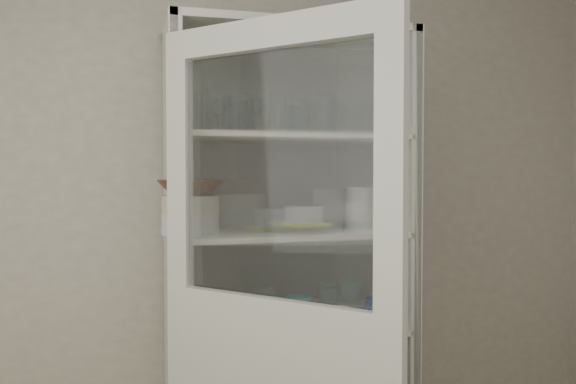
{
  "coord_description": "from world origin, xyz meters",
  "views": [
    {
      "loc": [
        -0.47,
        -1.18,
        1.51
      ],
      "look_at": [
        0.2,
        1.27,
        1.42
      ],
      "focal_mm": 38.0,
      "sensor_mm": 36.0,
      "label": 1
    }
  ],
  "objects": [
    {
      "name": "cream_bowl",
      "position": [
        -0.21,
        1.23,
        1.38
      ],
      "size": [
        0.28,
        0.28,
        0.07
      ],
      "primitive_type": "cylinder",
      "rotation": [
        0.0,
        0.0,
        0.3
      ],
      "color": "beige",
      "rests_on": "plate_stack_front"
    },
    {
      "name": "mug_white",
      "position": [
        0.38,
        1.13,
        0.91
      ],
      "size": [
        0.11,
        0.11,
        0.09
      ],
      "primitive_type": "imported",
      "rotation": [
        0.0,
        0.0,
        0.05
      ],
      "color": "silver",
      "rests_on": "shelf_mugs"
    },
    {
      "name": "tumbler_9",
      "position": [
        -0.0,
        1.3,
        1.73
      ],
      "size": [
        0.07,
        0.07,
        0.13
      ],
      "primitive_type": "cylinder",
      "rotation": [
        0.0,
        0.0,
        -0.08
      ],
      "color": "silver",
      "rests_on": "shelf_glass"
    },
    {
      "name": "pantry_cabinet",
      "position": [
        0.2,
        1.34,
        0.94
      ],
      "size": [
        1.0,
        0.45,
        2.1
      ],
      "color": "silver",
      "rests_on": "floor"
    },
    {
      "name": "tumbler_11",
      "position": [
        0.34,
        1.28,
        1.73
      ],
      "size": [
        0.09,
        0.09,
        0.14
      ],
      "primitive_type": "cylinder",
      "rotation": [
        0.0,
        0.0,
        0.23
      ],
      "color": "silver",
      "rests_on": "shelf_glass"
    },
    {
      "name": "goblet_0",
      "position": [
        -0.08,
        1.38,
        1.74
      ],
      "size": [
        0.07,
        0.07,
        0.16
      ],
      "primitive_type": null,
      "color": "silver",
      "rests_on": "shelf_glass"
    },
    {
      "name": "tumbler_2",
      "position": [
        -0.03,
        1.15,
        1.74
      ],
      "size": [
        0.1,
        0.1,
        0.15
      ],
      "primitive_type": "cylinder",
      "rotation": [
        0.0,
        0.0,
        0.4
      ],
      "color": "silver",
      "rests_on": "shelf_glass"
    },
    {
      "name": "tumbler_3",
      "position": [
        0.32,
        1.14,
        1.74
      ],
      "size": [
        0.09,
        0.09,
        0.15
      ],
      "primitive_type": "cylinder",
      "rotation": [
        0.0,
        0.0,
        -0.19
      ],
      "color": "silver",
      "rests_on": "shelf_glass"
    },
    {
      "name": "goblet_1",
      "position": [
        0.08,
        1.38,
        1.75
      ],
      "size": [
        0.08,
        0.08,
        0.18
      ],
      "primitive_type": null,
      "color": "silver",
      "rests_on": "shelf_glass"
    },
    {
      "name": "wall_back",
      "position": [
        0.0,
        1.5,
        1.3
      ],
      "size": [
        3.6,
        0.02,
        2.6
      ],
      "primitive_type": "cube",
      "color": "#A2978B",
      "rests_on": "ground"
    },
    {
      "name": "tumbler_0",
      "position": [
        -0.18,
        1.12,
        1.74
      ],
      "size": [
        0.08,
        0.08,
        0.16
      ],
      "primitive_type": "cylinder",
      "rotation": [
        0.0,
        0.0,
        -0.01
      ],
      "color": "silver",
      "rests_on": "shelf_glass"
    },
    {
      "name": "teal_jar",
      "position": [
        0.15,
        1.32,
        0.91
      ],
      "size": [
        0.08,
        0.08,
        0.1
      ],
      "color": "teal",
      "rests_on": "shelf_mugs"
    },
    {
      "name": "mug_blue",
      "position": [
        0.59,
        1.21,
        0.91
      ],
      "size": [
        0.17,
        0.17,
        0.11
      ],
      "primitive_type": "imported",
      "rotation": [
        0.0,
        0.0,
        -0.37
      ],
      "color": "navy",
      "rests_on": "shelf_mugs"
    },
    {
      "name": "white_ramekin",
      "position": [
        0.27,
        1.28,
        1.33
      ],
      "size": [
        0.2,
        0.2,
        0.07
      ],
      "primitive_type": "cylinder",
      "rotation": [
        0.0,
        0.0,
        0.19
      ],
      "color": "silver",
      "rests_on": "yellow_trivet"
    },
    {
      "name": "measuring_cups",
      "position": [
        0.05,
        1.18,
        0.88
      ],
      "size": [
        0.1,
        0.1,
        0.04
      ],
      "primitive_type": "cylinder",
      "color": "silver",
      "rests_on": "shelf_mugs"
    },
    {
      "name": "tumbler_8",
      "position": [
        0.02,
        1.25,
        1.73
      ],
      "size": [
        0.08,
        0.08,
        0.13
      ],
      "primitive_type": "cylinder",
      "rotation": [
        0.0,
        0.0,
        -0.16
      ],
      "color": "silver",
      "rests_on": "shelf_glass"
    },
    {
      "name": "plate_stack_front",
      "position": [
        -0.21,
        1.23,
        1.3
      ],
      "size": [
        0.23,
        0.23,
        0.08
      ],
      "primitive_type": "cylinder",
      "color": "silver",
      "rests_on": "shelf_plates"
    },
    {
      "name": "goblet_2",
      "position": [
        0.31,
        1.36,
        1.74
      ],
      "size": [
        0.07,
        0.07,
        0.17
      ],
      "primitive_type": null,
      "color": "silver",
      "rests_on": "shelf_glass"
    },
    {
      "name": "tumbler_1",
      "position": [
        -0.2,
        1.17,
        1.74
      ],
      "size": [
        0.09,
        0.09,
        0.15
      ],
      "primitive_type": "cylinder",
      "rotation": [
        0.0,
        0.0,
        0.24
      ],
      "color": "silver",
      "rests_on": "shelf_glass"
    },
    {
      "name": "tumbler_10",
      "position": [
        0.24,
        1.3,
        1.72
      ],
      "size": [
        0.07,
        0.07,
        0.12
      ],
      "primitive_type": "cylinder",
      "rotation": [
        0.0,
        0.0,
        0.18
      ],
      "color": "silver",
      "rests_on": "shelf_glass"
    },
    {
      "name": "grey_bowl_stack",
      "position": [
        0.52,
        1.27,
        1.35
      ],
      "size": [
        0.12,
        0.12,
        0.18
      ],
      "primitive_type": "cylinder",
      "color": "#BCBCBC",
      "rests_on": "shelf_plates"
    },
    {
      "name": "tumbler_7",
      "position": [
        -0.21,
        1.27,
        1.73
      ],
      "size": [
        0.1,
        0.1,
        0.15
      ],
      "primitive_type": "cylinder",
      "rotation": [
        0.0,
        0.0,
        0.43
      ],
      "color": "silver",
      "rests_on": "shelf_glass"
    },
    {
      "name": "terracotta_bowl",
      "position": [
        -0.21,
        1.23,
        1.45
      ],
      "size": [
        0.28,
        0.28,
        0.06
      ],
      "primitive_type": "imported",
      "rotation": [
        0.0,
        0.0,
        0.14
      ],
      "color": "#492115",
      "rests_on": "cream_bowl"
    },
    {
      "name": "glass_platter",
      "position": [
        0.27,
        1.28,
        1.27
      ],
      "size": [
        0.39,
        0.39,
        0.02
      ],
      "primitive_type": "cylinder",
      "rotation": [
        0.0,
        0.0,
        -0.11
      ],
      "color": "silver",
      "rests_on": "shelf_plates"
    },
    {
      "name": "tumbler_5",
      "position": [
        0.31,
        1.15,
        1.73
      ],
      "size": [
        0.09,
        0.09,
        0.14
      ],
      "primitive_type": "cylinder",
      "rotation": [
        0.0,
        0.0,
        -0.41
      ],
      "color": "silver",
      "rests_on": "shelf_glass"
    },
    {
      "name": "mug_teal",
      "position": [
        0.27,
        1.34,
        0.92
      ],
      "size": [
        0.15,
        0.15,
        0.11
      ],
      "primitive_type": "imported",
      "rotation": [
        0.0,
        0.0,
        0.32
      ],
      "color": "teal",
      "rests_on": "shelf_mugs"
    },
    {
      "name": "yellow_trivet",
      "position": [
        0.27,
        1.28,
        1.29
      ],
      "size": [
        0.21,
        0.21,
        0.01
      ],
      "primitive_type": "cube",
      "rotation": [
        0.0,
        0.0,
        0.31
      ],
      "color": "yellow",
      "rests_on": "glass_platter"
    },
    {
      "name": "cupboard_door",
      "position": [
        -0.0,
        0.71,
        0.87
      ],
      "size": [
        0.62,
        0.7,
        2.0
      ],
      "rotation": [
        0.0,
        0.0,
        -0.85
      ],
      "color": "silver",
      "rests_on": "floor"
    },
    {
      "name": "tumbler_6",
      "position": [
        0.61,
        1.12,
        1.73
      ],
      "size": [
        0.08,
        0.08,
        0.13
      ],
      "primitive_type": "cylinder",
      "rotation": [
        0.0,
        0.0,
        -0.34
      ],
      "color": "silver",
      "rests_on": "shelf_glass"
    },
    {
      "name": "tumbler_4",
      "position": [
        0.22,
        1.15,
        1.73
      ],
      "size": [
        0.07,
        0.07,
        0.13
      ],
      "primitive_type": "cylinder",
      "rotation": [
        0.0,
        0.0,
        0.04
      ],
      "color": "silver",
      "rests_on": "shelf_glass"
    },
    {
      "name": "plate_stack_back",
      "position": [
        -0.21,
        1.42,
        1.31
      ],
      "size": [
        0.2,
        0.2,
        0.1
      ],
      "primitive_type": "cylinder",
      "color": "silver",
      "rests_on": "shelf_plates"
    },
    {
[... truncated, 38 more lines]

